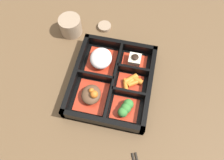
{
  "coord_description": "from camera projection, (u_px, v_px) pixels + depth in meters",
  "views": [
    {
      "loc": [
        -0.3,
        -0.06,
        0.63
      ],
      "look_at": [
        0.0,
        0.0,
        0.03
      ],
      "focal_mm": 35.0,
      "sensor_mm": 36.0,
      "label": 1
    }
  ],
  "objects": [
    {
      "name": "bowl_carrots",
      "position": [
        131.0,
        82.0,
        0.68
      ],
      "size": [
        0.06,
        0.08,
        0.02
      ],
      "color": "#B22D19",
      "rests_on": "bento_base"
    },
    {
      "name": "bowl_greens",
      "position": [
        125.0,
        108.0,
        0.64
      ],
      "size": [
        0.07,
        0.08,
        0.04
      ],
      "color": "#B22D19",
      "rests_on": "bento_base"
    },
    {
      "name": "bowl_stew",
      "position": [
        91.0,
        95.0,
        0.65
      ],
      "size": [
        0.11,
        0.09,
        0.05
      ],
      "color": "#B22D19",
      "rests_on": "bento_base"
    },
    {
      "name": "bento_rim",
      "position": [
        113.0,
        80.0,
        0.68
      ],
      "size": [
        0.29,
        0.25,
        0.04
      ],
      "color": "black",
      "rests_on": "ground_plane"
    },
    {
      "name": "bowl_tofu",
      "position": [
        135.0,
        60.0,
        0.71
      ],
      "size": [
        0.06,
        0.08,
        0.04
      ],
      "color": "#B22D19",
      "rests_on": "bento_base"
    },
    {
      "name": "bowl_rice",
      "position": [
        101.0,
        59.0,
        0.7
      ],
      "size": [
        0.11,
        0.09,
        0.05
      ],
      "color": "#B22D19",
      "rests_on": "bento_base"
    },
    {
      "name": "tea_cup",
      "position": [
        70.0,
        25.0,
        0.76
      ],
      "size": [
        0.08,
        0.08,
        0.06
      ],
      "color": "gray",
      "rests_on": "ground_plane"
    },
    {
      "name": "sauce_dish",
      "position": [
        105.0,
        26.0,
        0.8
      ],
      "size": [
        0.05,
        0.05,
        0.01
      ],
      "color": "gray",
      "rests_on": "ground_plane"
    },
    {
      "name": "ground_plane",
      "position": [
        112.0,
        83.0,
        0.7
      ],
      "size": [
        3.0,
        3.0,
        0.0
      ],
      "primitive_type": "plane",
      "color": "brown"
    },
    {
      "name": "bento_base",
      "position": [
        112.0,
        83.0,
        0.7
      ],
      "size": [
        0.29,
        0.25,
        0.01
      ],
      "color": "black",
      "rests_on": "ground_plane"
    }
  ]
}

